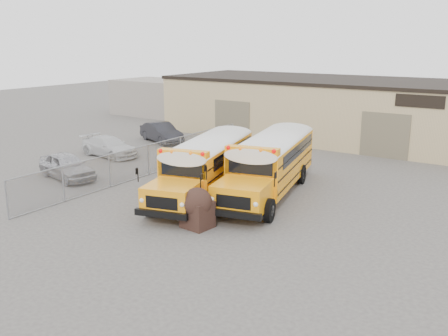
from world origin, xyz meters
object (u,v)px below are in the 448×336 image
Objects in this scene: tarp_bundle at (197,207)px; school_bus_left at (240,140)px; car_silver at (67,166)px; car_dark at (161,132)px; car_white at (109,146)px; school_bus_right at (297,137)px.

school_bus_left is at bearing 112.57° from tarp_bundle.
school_bus_left is 2.35× the size of car_silver.
car_dark is at bearing 161.44° from school_bus_left.
car_silver is 11.24m from car_dark.
car_silver is at bearing -151.43° from car_white.
car_white is at bearing -163.44° from school_bus_left.
car_white is at bearing -157.25° from school_bus_right.
school_bus_left is 2.22× the size of car_white.
tarp_bundle is at bearing -87.88° from car_silver.
school_bus_left is 9.56m from car_dark.
school_bus_right is (2.80, 2.25, 0.08)m from school_bus_left.
car_white is 1.01× the size of car_dark.
car_silver is (-6.55, -7.94, -0.93)m from school_bus_left.
car_white is (-2.22, 5.33, -0.07)m from car_silver.
tarp_bundle reaches higher than car_white.
car_silver is at bearing 169.44° from tarp_bundle.
tarp_bundle is 10.86m from car_silver.
school_bus_left is 10.34m from car_silver.
school_bus_right is 13.87m from car_silver.
school_bus_left is 2.24× the size of car_dark.
school_bus_right is 2.33× the size of car_white.
school_bus_left reaches higher than car_white.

